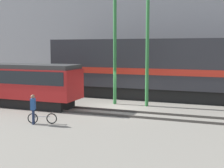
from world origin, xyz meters
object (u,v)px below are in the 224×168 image
at_px(utility_pole_left, 115,44).
at_px(utility_pole_center, 147,39).
at_px(person, 33,106).
at_px(streetcar, 15,82).
at_px(bicycle, 42,118).
at_px(freight_locomotive, 174,68).

distance_m(utility_pole_left, utility_pole_center, 2.50).
height_order(utility_pole_left, utility_pole_center, utility_pole_center).
height_order(person, utility_pole_left, utility_pole_left).
bearing_deg(utility_pole_center, streetcar, -160.17).
height_order(bicycle, utility_pole_left, utility_pole_left).
relative_size(bicycle, utility_pole_center, 0.16).
xyz_separation_m(streetcar, utility_pole_center, (9.07, 3.27, 3.12)).
relative_size(freight_locomotive, utility_pole_center, 2.13).
relative_size(streetcar, person, 5.94).
distance_m(streetcar, utility_pole_left, 7.87).
relative_size(person, utility_pole_left, 0.18).
xyz_separation_m(person, utility_pole_left, (2.06, 7.52, 3.53)).
xyz_separation_m(freight_locomotive, person, (-5.94, -10.79, -1.57)).
relative_size(freight_locomotive, person, 12.39).
bearing_deg(utility_pole_left, utility_pole_center, 0.00).
height_order(freight_locomotive, utility_pole_center, utility_pole_center).
distance_m(streetcar, utility_pole_center, 10.14).
bearing_deg(streetcar, bicycle, -38.85).
distance_m(bicycle, utility_pole_center, 9.52).
bearing_deg(bicycle, utility_pole_left, 76.99).
xyz_separation_m(bicycle, person, (-0.39, -0.28, 0.71)).
height_order(freight_locomotive, bicycle, freight_locomotive).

